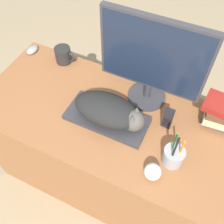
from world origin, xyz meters
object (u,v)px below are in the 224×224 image
Objects in this scene: cat at (111,111)px; computer_mouse at (32,50)px; pen_cup at (173,156)px; baseball at (153,172)px; keyboard at (107,118)px; coffee_mug at (64,55)px; phone at (168,118)px; monitor at (152,59)px.

computer_mouse is (-0.65, 0.26, -0.07)m from cat.
pen_cup is 0.12m from baseball.
computer_mouse is (-0.63, 0.26, 0.00)m from keyboard.
baseball is (-0.06, -0.10, -0.01)m from pen_cup.
phone reaches higher than coffee_mug.
baseball reaches higher than computer_mouse.
cat is at bearing -21.68° from computer_mouse.
computer_mouse is at bearing 169.39° from phone.
cat reaches higher than computer_mouse.
coffee_mug reaches higher than computer_mouse.
phone is at bearing 95.70° from baseball.
cat is 0.30m from monitor.
baseball is (0.28, -0.18, -0.05)m from cat.
computer_mouse is 1.17× the size of baseball.
keyboard is at bearing 149.19° from baseball.
cat is 2.80× the size of phone.
keyboard is 5.51× the size of baseball.
monitor reaches higher than pen_cup.
pen_cup reaches higher than computer_mouse.
baseball is (0.93, -0.44, 0.02)m from computer_mouse.
coffee_mug is 1.70× the size of baseball.
keyboard is 1.15× the size of cat.
coffee_mug is 0.99× the size of phone.
monitor is at bearing 64.34° from cat.
monitor is at bearing -3.17° from computer_mouse.
monitor is 4.02× the size of coffee_mug.
keyboard is 0.37m from pen_cup.
pen_cup is (0.23, -0.29, -0.22)m from monitor.
keyboard is 1.83× the size of pen_cup.
keyboard is at bearing -161.97° from phone.
keyboard is at bearing -33.37° from coffee_mug.
cat is 0.71m from computer_mouse.
cat is 0.51m from coffee_mug.
phone is at bearing 116.33° from pen_cup.
keyboard is 0.29m from phone.
monitor is 0.43m from pen_cup.
phone is at bearing -40.39° from monitor.
baseball is 0.27m from phone.
pen_cup is (0.34, -0.08, -0.04)m from cat.
phone is at bearing 18.03° from keyboard.
baseball is at bearing -65.94° from monitor.
keyboard is 3.25× the size of coffee_mug.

